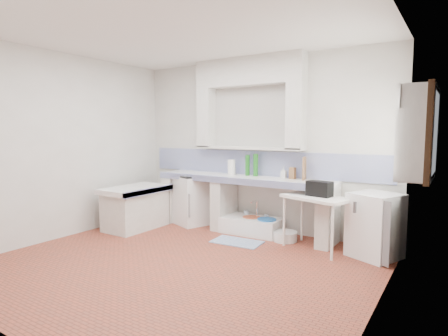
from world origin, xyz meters
The scene contains 36 objects.
floor centered at (0.00, 0.00, 0.00)m, with size 4.50×4.50×0.00m, color #953D2A.
ceiling centered at (0.00, 0.00, 2.80)m, with size 4.50×4.50×0.00m, color silver.
wall_back centered at (0.00, 2.00, 1.40)m, with size 4.50×4.50×0.00m, color silver.
wall_front centered at (0.00, -2.00, 1.40)m, with size 4.50×4.50×0.00m, color silver.
wall_left centered at (-2.25, 0.00, 1.40)m, with size 4.50×4.50×0.00m, color silver.
wall_right centered at (2.25, 0.00, 1.40)m, with size 4.50×4.50×0.00m, color silver.
alcove_mass centered at (-0.10, 1.88, 2.58)m, with size 1.90×0.25×0.45m, color silver.
window_frame centered at (2.42, 1.20, 1.60)m, with size 0.35×0.86×1.06m, color #3D2613.
lace_valance centered at (2.28, 1.20, 1.98)m, with size 0.01×0.84×0.24m, color white.
counter_slab centered at (-0.10, 1.70, 0.86)m, with size 3.00×0.60×0.08m, color white.
counter_lip centered at (-0.10, 1.42, 0.86)m, with size 3.00×0.04×0.10m, color navy.
counter_pier_left centered at (-1.50, 1.70, 0.41)m, with size 0.20×0.55×0.82m, color silver.
counter_pier_mid centered at (-0.45, 1.70, 0.41)m, with size 0.20×0.55×0.82m, color silver.
counter_pier_right centered at (1.30, 1.70, 0.41)m, with size 0.20×0.55×0.82m, color silver.
peninsula_top centered at (-1.70, 0.90, 0.66)m, with size 0.70×1.10×0.08m, color white.
peninsula_base centered at (-1.70, 0.90, 0.31)m, with size 0.60×1.00×0.62m, color silver.
peninsula_lip centered at (-1.37, 0.90, 0.66)m, with size 0.04×1.10×0.10m, color navy.
backsplash centered at (0.00, 1.99, 1.10)m, with size 4.27×0.03×0.40m, color navy.
stove centered at (-1.09, 1.68, 0.42)m, with size 0.59×0.57×0.84m, color white.
sink centered at (0.08, 1.68, 0.11)m, with size 0.94×0.51×0.23m, color white.
side_table centered at (1.22, 1.44, 0.37)m, with size 0.89×0.50×0.04m, color white.
fridge centered at (1.96, 1.55, 0.42)m, with size 0.54×0.54×0.83m, color white.
bucket_red centered at (-0.10, 1.73, 0.13)m, with size 0.27×0.27×0.25m, color #B00A0D.
bucket_orange centered at (0.07, 1.69, 0.13)m, with size 0.28×0.28×0.26m, color #CB532C.
bucket_blue centered at (0.36, 1.66, 0.14)m, with size 0.29×0.29×0.27m, color blue.
basin_white centered at (0.70, 1.58, 0.07)m, with size 0.36×0.36×0.14m, color white.
water_bottle_a centered at (-0.11, 1.85, 0.16)m, with size 0.08×0.08×0.31m, color silver.
water_bottle_b centered at (0.26, 1.85, 0.15)m, with size 0.08×0.08×0.29m, color silver.
black_bag centered at (1.25, 1.46, 0.85)m, with size 0.33×0.19×0.21m, color black.
green_bottle_a centered at (-0.09, 1.85, 1.07)m, with size 0.07×0.07×0.34m, color #1B671A.
green_bottle_b centered at (0.06, 1.85, 1.08)m, with size 0.08×0.08×0.36m, color #1B671A.
knife_block centered at (0.70, 1.85, 0.99)m, with size 0.09×0.07×0.18m, color #97683C.
cutting_board centered at (0.88, 1.85, 1.07)m, with size 0.02×0.25×0.34m, color #97683C.
paper_towel centered at (-0.37, 1.81, 1.03)m, with size 0.13×0.13×0.25m, color white.
soap_bottle centered at (0.55, 1.85, 0.99)m, with size 0.08×0.08×0.18m, color white.
rug centered at (0.14, 1.13, 0.01)m, with size 0.72×0.41×0.01m, color #3D5B98.
Camera 1 is at (2.84, -3.41, 1.62)m, focal length 29.63 mm.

